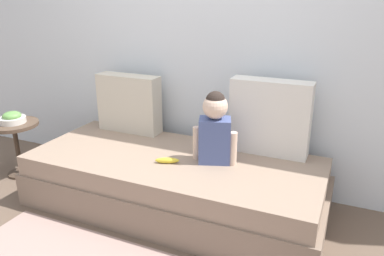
{
  "coord_description": "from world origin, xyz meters",
  "views": [
    {
      "loc": [
        1.14,
        -2.26,
        1.54
      ],
      "look_at": [
        0.15,
        0.0,
        0.66
      ],
      "focal_mm": 35.41,
      "sensor_mm": 36.0,
      "label": 1
    }
  ],
  "objects_px": {
    "couch": "(174,183)",
    "throw_pillow_left": "(129,103)",
    "fruit_bowl": "(12,118)",
    "toddler": "(215,127)",
    "banana": "(168,160)",
    "side_table": "(15,135)",
    "throw_pillow_right": "(270,117)"
  },
  "relations": [
    {
      "from": "throw_pillow_right",
      "to": "banana",
      "type": "xyz_separation_m",
      "value": [
        -0.6,
        -0.47,
        -0.26
      ]
    },
    {
      "from": "fruit_bowl",
      "to": "toddler",
      "type": "bearing_deg",
      "value": 4.24
    },
    {
      "from": "throw_pillow_left",
      "to": "fruit_bowl",
      "type": "xyz_separation_m",
      "value": [
        -0.9,
        -0.44,
        -0.12
      ]
    },
    {
      "from": "toddler",
      "to": "side_table",
      "type": "xyz_separation_m",
      "value": [
        -1.79,
        -0.13,
        -0.28
      ]
    },
    {
      "from": "side_table",
      "to": "couch",
      "type": "bearing_deg",
      "value": 2.77
    },
    {
      "from": "toddler",
      "to": "side_table",
      "type": "distance_m",
      "value": 1.82
    },
    {
      "from": "throw_pillow_left",
      "to": "banana",
      "type": "bearing_deg",
      "value": -37.93
    },
    {
      "from": "banana",
      "to": "toddler",
      "type": "bearing_deg",
      "value": 29.62
    },
    {
      "from": "toddler",
      "to": "fruit_bowl",
      "type": "relative_size",
      "value": 2.35
    },
    {
      "from": "side_table",
      "to": "throw_pillow_left",
      "type": "bearing_deg",
      "value": 26.18
    },
    {
      "from": "couch",
      "to": "banana",
      "type": "height_order",
      "value": "banana"
    },
    {
      "from": "side_table",
      "to": "banana",
      "type": "bearing_deg",
      "value": -1.19
    },
    {
      "from": "banana",
      "to": "side_table",
      "type": "xyz_separation_m",
      "value": [
        -1.51,
        0.03,
        -0.05
      ]
    },
    {
      "from": "couch",
      "to": "toddler",
      "type": "relative_size",
      "value": 4.28
    },
    {
      "from": "throw_pillow_right",
      "to": "couch",
      "type": "bearing_deg",
      "value": -148.55
    },
    {
      "from": "throw_pillow_right",
      "to": "side_table",
      "type": "relative_size",
      "value": 1.19
    },
    {
      "from": "throw_pillow_right",
      "to": "toddler",
      "type": "xyz_separation_m",
      "value": [
        -0.31,
        -0.31,
        -0.02
      ]
    },
    {
      "from": "side_table",
      "to": "fruit_bowl",
      "type": "xyz_separation_m",
      "value": [
        0.0,
        0.0,
        0.15
      ]
    },
    {
      "from": "couch",
      "to": "side_table",
      "type": "relative_size",
      "value": 4.49
    },
    {
      "from": "toddler",
      "to": "fruit_bowl",
      "type": "bearing_deg",
      "value": -175.76
    },
    {
      "from": "banana",
      "to": "side_table",
      "type": "distance_m",
      "value": 1.51
    },
    {
      "from": "toddler",
      "to": "banana",
      "type": "distance_m",
      "value": 0.41
    },
    {
      "from": "throw_pillow_right",
      "to": "side_table",
      "type": "distance_m",
      "value": 2.17
    },
    {
      "from": "throw_pillow_right",
      "to": "banana",
      "type": "distance_m",
      "value": 0.81
    },
    {
      "from": "throw_pillow_left",
      "to": "side_table",
      "type": "height_order",
      "value": "throw_pillow_left"
    },
    {
      "from": "couch",
      "to": "toddler",
      "type": "bearing_deg",
      "value": 11.66
    },
    {
      "from": "toddler",
      "to": "side_table",
      "type": "relative_size",
      "value": 1.05
    },
    {
      "from": "couch",
      "to": "throw_pillow_left",
      "type": "bearing_deg",
      "value": 148.55
    },
    {
      "from": "fruit_bowl",
      "to": "couch",
      "type": "bearing_deg",
      "value": 2.77
    },
    {
      "from": "toddler",
      "to": "throw_pillow_right",
      "type": "bearing_deg",
      "value": 44.79
    },
    {
      "from": "couch",
      "to": "banana",
      "type": "xyz_separation_m",
      "value": [
        0.0,
        -0.1,
        0.23
      ]
    },
    {
      "from": "throw_pillow_right",
      "to": "toddler",
      "type": "height_order",
      "value": "throw_pillow_right"
    }
  ]
}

